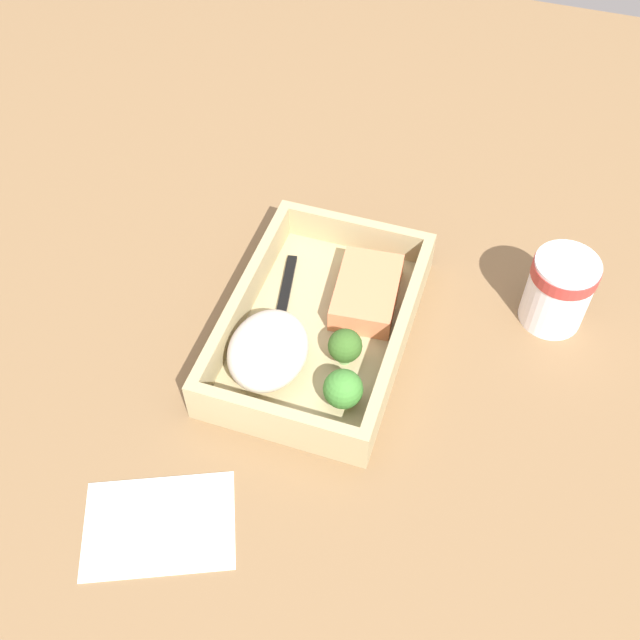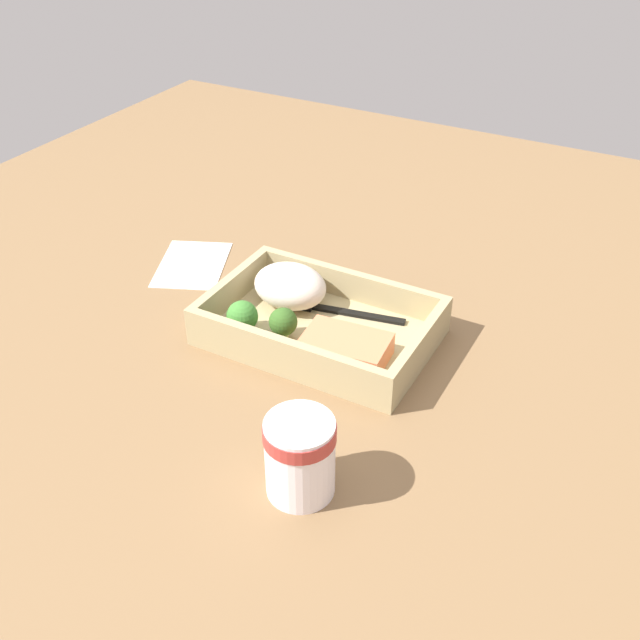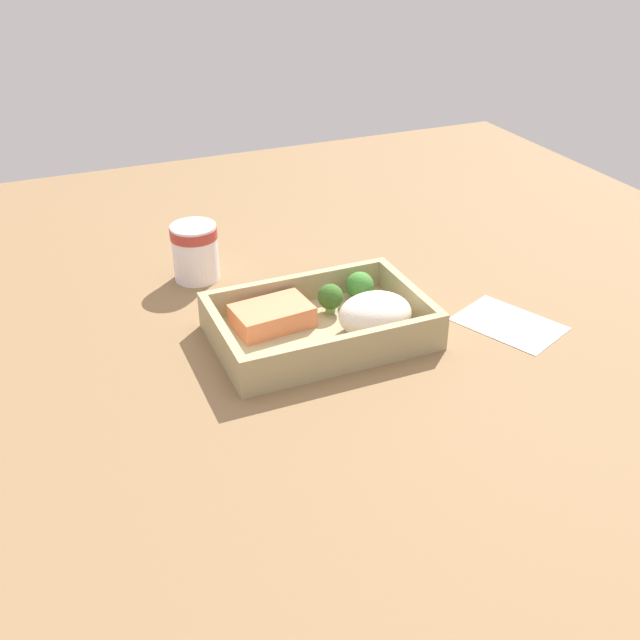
% 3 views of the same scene
% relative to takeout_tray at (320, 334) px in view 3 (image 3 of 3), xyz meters
% --- Properties ---
extents(ground_plane, '(1.60, 1.60, 0.02)m').
position_rel_takeout_tray_xyz_m(ground_plane, '(0.00, 0.00, -0.02)').
color(ground_plane, brown).
extents(takeout_tray, '(0.28, 0.19, 0.01)m').
position_rel_takeout_tray_xyz_m(takeout_tray, '(0.00, 0.00, 0.00)').
color(takeout_tray, tan).
rests_on(takeout_tray, ground_plane).
extents(tray_rim, '(0.28, 0.19, 0.04)m').
position_rel_takeout_tray_xyz_m(tray_rim, '(0.00, 0.00, 0.03)').
color(tray_rim, tan).
rests_on(tray_rim, takeout_tray).
extents(salmon_fillet, '(0.11, 0.08, 0.03)m').
position_rel_takeout_tray_xyz_m(salmon_fillet, '(-0.05, 0.04, 0.02)').
color(salmon_fillet, '#E77F53').
rests_on(salmon_fillet, takeout_tray).
extents(mashed_potatoes, '(0.10, 0.08, 0.06)m').
position_rel_takeout_tray_xyz_m(mashed_potatoes, '(0.06, -0.03, 0.03)').
color(mashed_potatoes, silver).
rests_on(mashed_potatoes, takeout_tray).
extents(broccoli_floret_1, '(0.04, 0.04, 0.04)m').
position_rel_takeout_tray_xyz_m(broccoli_floret_1, '(0.08, 0.05, 0.03)').
color(broccoli_floret_1, '#86A25F').
rests_on(broccoli_floret_1, takeout_tray).
extents(broccoli_floret_2, '(0.04, 0.04, 0.04)m').
position_rel_takeout_tray_xyz_m(broccoli_floret_2, '(0.03, 0.04, 0.03)').
color(broccoli_floret_2, '#77A45D').
rests_on(broccoli_floret_2, takeout_tray).
extents(fork, '(0.16, 0.05, 0.00)m').
position_rel_takeout_tray_xyz_m(fork, '(-0.00, -0.05, 0.01)').
color(fork, black).
rests_on(fork, takeout_tray).
extents(paper_cup, '(0.07, 0.07, 0.09)m').
position_rel_takeout_tray_xyz_m(paper_cup, '(-0.11, 0.23, 0.04)').
color(paper_cup, white).
rests_on(paper_cup, ground_plane).
extents(receipt_slip, '(0.14, 0.16, 0.00)m').
position_rel_takeout_tray_xyz_m(receipt_slip, '(0.25, -0.07, -0.00)').
color(receipt_slip, white).
rests_on(receipt_slip, ground_plane).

